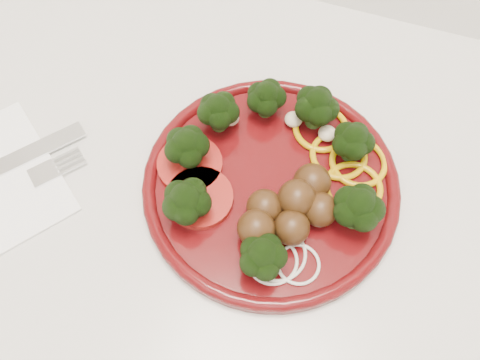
% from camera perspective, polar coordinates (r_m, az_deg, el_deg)
% --- Properties ---
extents(counter, '(2.40, 0.60, 0.90)m').
position_cam_1_polar(counter, '(0.97, 5.76, -15.56)').
color(counter, silver).
rests_on(counter, ground).
extents(plate, '(0.26, 0.26, 0.06)m').
position_cam_1_polar(plate, '(0.54, 3.47, 0.24)').
color(plate, '#47080A').
rests_on(plate, counter).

